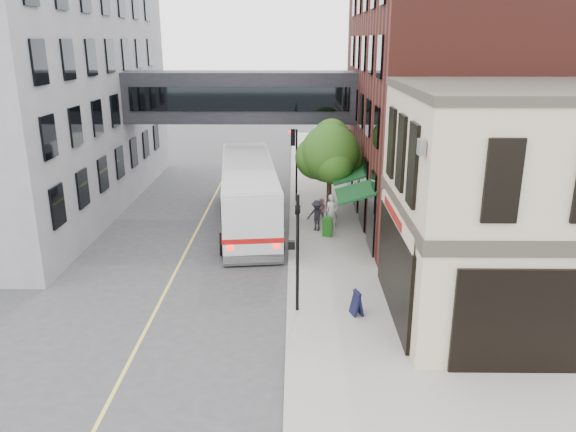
{
  "coord_description": "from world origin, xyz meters",
  "views": [
    {
      "loc": [
        0.28,
        -17.07,
        9.87
      ],
      "look_at": [
        0.02,
        5.05,
        2.89
      ],
      "focal_mm": 35.0,
      "sensor_mm": 36.0,
      "label": 1
    }
  ],
  "objects_px": {
    "pedestrian_b": "(322,211)",
    "sandwich_board": "(357,303)",
    "pedestrian_a": "(332,212)",
    "bus": "(248,191)",
    "newspaper_box": "(327,227)",
    "pedestrian_c": "(317,215)"
  },
  "relations": [
    {
      "from": "bus",
      "to": "pedestrian_c",
      "type": "relative_size",
      "value": 7.75
    },
    {
      "from": "bus",
      "to": "pedestrian_c",
      "type": "xyz_separation_m",
      "value": [
        3.72,
        -1.48,
        -0.93
      ]
    },
    {
      "from": "pedestrian_a",
      "to": "newspaper_box",
      "type": "xyz_separation_m",
      "value": [
        -0.29,
        -1.06,
        -0.47
      ]
    },
    {
      "from": "newspaper_box",
      "to": "sandwich_board",
      "type": "relative_size",
      "value": 1.03
    },
    {
      "from": "bus",
      "to": "pedestrian_a",
      "type": "height_order",
      "value": "bus"
    },
    {
      "from": "sandwich_board",
      "to": "pedestrian_a",
      "type": "bearing_deg",
      "value": 74.45
    },
    {
      "from": "pedestrian_a",
      "to": "pedestrian_b",
      "type": "relative_size",
      "value": 1.26
    },
    {
      "from": "pedestrian_a",
      "to": "sandwich_board",
      "type": "distance_m",
      "value": 9.81
    },
    {
      "from": "pedestrian_a",
      "to": "bus",
      "type": "bearing_deg",
      "value": 149.85
    },
    {
      "from": "bus",
      "to": "newspaper_box",
      "type": "distance_m",
      "value": 4.99
    },
    {
      "from": "pedestrian_c",
      "to": "newspaper_box",
      "type": "height_order",
      "value": "pedestrian_c"
    },
    {
      "from": "pedestrian_c",
      "to": "pedestrian_b",
      "type": "bearing_deg",
      "value": 98.93
    },
    {
      "from": "bus",
      "to": "pedestrian_a",
      "type": "bearing_deg",
      "value": -15.38
    },
    {
      "from": "pedestrian_b",
      "to": "sandwich_board",
      "type": "distance_m",
      "value": 10.62
    },
    {
      "from": "pedestrian_c",
      "to": "sandwich_board",
      "type": "xyz_separation_m",
      "value": [
        1.12,
        -9.56,
        -0.36
      ]
    },
    {
      "from": "newspaper_box",
      "to": "bus",
      "type": "bearing_deg",
      "value": 160.53
    },
    {
      "from": "newspaper_box",
      "to": "pedestrian_c",
      "type": "bearing_deg",
      "value": 131.15
    },
    {
      "from": "bus",
      "to": "sandwich_board",
      "type": "relative_size",
      "value": 13.82
    },
    {
      "from": "pedestrian_b",
      "to": "newspaper_box",
      "type": "relative_size",
      "value": 1.56
    },
    {
      "from": "newspaper_box",
      "to": "sandwich_board",
      "type": "height_order",
      "value": "newspaper_box"
    },
    {
      "from": "sandwich_board",
      "to": "pedestrian_c",
      "type": "bearing_deg",
      "value": 79.31
    },
    {
      "from": "bus",
      "to": "pedestrian_b",
      "type": "xyz_separation_m",
      "value": [
        4.04,
        -0.46,
        -1.01
      ]
    }
  ]
}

